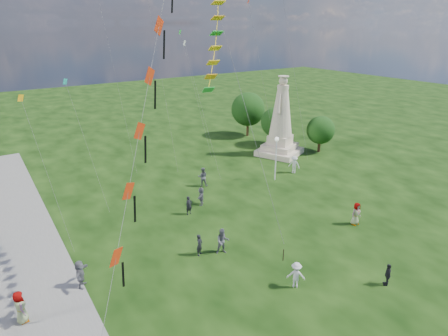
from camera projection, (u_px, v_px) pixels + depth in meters
waterfront at (14, 300)px, 22.00m from camera, size 200.00×200.00×1.51m
statue at (281, 126)px, 44.96m from camera, size 6.15×6.15×9.49m
lamppost at (276, 149)px, 37.50m from camera, size 0.43×0.43×4.60m
tree_row at (269, 117)px, 50.14m from camera, size 7.15×14.89×6.19m
person_0 at (200, 245)px, 25.87m from camera, size 0.70×0.64×1.61m
person_1 at (223, 241)px, 26.02m from camera, size 1.08×0.89×1.92m
person_2 at (296, 275)px, 22.70m from camera, size 1.19×1.18×1.71m
person_3 at (388, 274)px, 22.91m from camera, size 0.96×0.91×1.50m
person_4 at (356, 214)px, 29.81m from camera, size 0.94×0.60×1.88m
person_5 at (81, 275)px, 22.59m from camera, size 1.44×1.82×1.81m
person_6 at (189, 205)px, 31.43m from camera, size 0.65×0.48×1.64m
person_7 at (203, 177)px, 36.90m from camera, size 1.11×0.99×1.94m
person_8 at (294, 165)px, 40.15m from camera, size 1.16×1.38×1.91m
person_10 at (21, 309)px, 19.89m from camera, size 0.64×0.97×1.90m
person_11 at (201, 196)px, 33.13m from camera, size 1.46×1.62×1.66m
red_kite_train at (144, 112)px, 18.35m from camera, size 9.25×9.35×17.86m
small_kites at (171, 42)px, 37.33m from camera, size 28.85×16.89×25.79m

